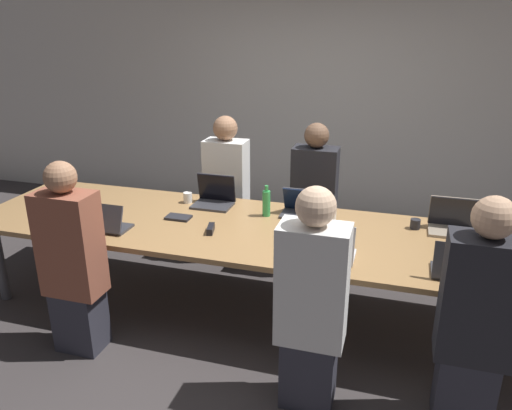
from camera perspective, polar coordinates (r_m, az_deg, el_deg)
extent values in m
plane|color=#383333|center=(4.16, 1.00, -12.08)|extent=(24.00, 24.00, 0.00)
cube|color=beige|center=(5.86, 7.43, 12.08)|extent=(12.00, 0.06, 2.80)
cube|color=#9E7547|center=(3.82, 1.07, -3.05)|extent=(4.71, 1.21, 0.04)
cylinder|color=#4C4C51|center=(4.69, -27.24, -5.77)|extent=(0.08, 0.08, 0.69)
cylinder|color=#4C4C51|center=(5.26, -21.09, -2.04)|extent=(0.08, 0.08, 0.69)
cube|color=#333338|center=(4.28, -5.00, -0.06)|extent=(0.33, 0.24, 0.02)
cube|color=#333338|center=(4.34, -4.52, 2.04)|extent=(0.34, 0.05, 0.24)
cube|color=black|center=(4.33, -4.57, 1.97)|extent=(0.33, 0.05, 0.24)
cube|color=#2D2D38|center=(4.98, -3.27, -3.40)|extent=(0.32, 0.24, 0.45)
cube|color=silver|center=(4.77, -3.41, 3.11)|extent=(0.40, 0.24, 0.73)
sphere|color=#9E7051|center=(4.65, -3.53, 8.76)|extent=(0.23, 0.23, 0.23)
cylinder|color=white|center=(4.39, -7.80, 0.85)|extent=(0.08, 0.08, 0.09)
cube|color=#333338|center=(3.40, 21.90, -7.21)|extent=(0.30, 0.22, 0.02)
cube|color=#333338|center=(3.26, 22.30, -6.08)|extent=(0.31, 0.06, 0.23)
cube|color=#0F1933|center=(3.27, 22.28, -6.04)|extent=(0.30, 0.06, 0.22)
cube|color=#2D2D38|center=(3.32, 22.64, -18.75)|extent=(0.32, 0.24, 0.45)
cube|color=#232328|center=(2.99, 24.19, -9.85)|extent=(0.40, 0.24, 0.73)
sphere|color=tan|center=(2.80, 25.59, -1.30)|extent=(0.23, 0.23, 0.23)
cylinder|color=green|center=(3.50, 26.05, -5.55)|extent=(0.07, 0.07, 0.19)
cylinder|color=green|center=(3.45, 26.34, -3.83)|extent=(0.03, 0.03, 0.04)
cube|color=#333338|center=(4.08, 5.05, -1.13)|extent=(0.31, 0.22, 0.02)
cube|color=#333338|center=(4.10, 5.31, 0.70)|extent=(0.31, 0.10, 0.21)
cube|color=#0F1933|center=(4.10, 5.28, 0.60)|extent=(0.31, 0.10, 0.20)
cube|color=#2D2D38|center=(4.75, 6.40, -4.75)|extent=(0.32, 0.24, 0.45)
cube|color=#232328|center=(4.53, 6.69, 2.03)|extent=(0.40, 0.24, 0.73)
sphere|color=brown|center=(4.40, 6.95, 7.91)|extent=(0.22, 0.22, 0.22)
cylinder|color=white|center=(4.01, 8.56, -1.10)|extent=(0.08, 0.08, 0.09)
cylinder|color=green|center=(4.04, 1.19, 0.17)|extent=(0.06, 0.06, 0.21)
cylinder|color=green|center=(3.99, 1.21, 1.91)|extent=(0.03, 0.03, 0.05)
cube|color=#333338|center=(3.98, -16.40, -2.50)|extent=(0.31, 0.21, 0.02)
cube|color=#333338|center=(3.88, -17.17, -1.41)|extent=(0.32, 0.08, 0.20)
cube|color=#0F1933|center=(3.89, -17.08, -1.41)|extent=(0.31, 0.08, 0.20)
cube|color=#2D2D38|center=(3.87, -19.41, -12.21)|extent=(0.32, 0.24, 0.45)
cube|color=brown|center=(3.59, -20.50, -4.21)|extent=(0.40, 0.24, 0.73)
sphere|color=#9E7051|center=(3.43, -21.47, 2.98)|extent=(0.21, 0.21, 0.21)
cylinder|color=#ADD1E0|center=(4.14, -18.88, -0.61)|extent=(0.08, 0.08, 0.18)
cylinder|color=#ADD1E0|center=(4.11, -19.06, 0.85)|extent=(0.03, 0.03, 0.04)
cube|color=silver|center=(3.42, 8.58, -5.67)|extent=(0.31, 0.25, 0.02)
cube|color=silver|center=(3.27, 8.40, -4.40)|extent=(0.32, 0.05, 0.25)
cube|color=silver|center=(3.28, 8.43, -4.35)|extent=(0.31, 0.05, 0.25)
cube|color=#2D2D38|center=(3.23, 6.02, -18.26)|extent=(0.32, 0.24, 0.45)
cube|color=silver|center=(2.89, 6.46, -9.08)|extent=(0.40, 0.24, 0.73)
sphere|color=beige|center=(2.69, 6.86, -0.18)|extent=(0.23, 0.23, 0.23)
cylinder|color=#232328|center=(3.49, 4.88, -4.41)|extent=(0.09, 0.09, 0.08)
cube|color=gray|center=(4.01, 21.47, -2.90)|extent=(0.34, 0.23, 0.02)
cube|color=gray|center=(4.07, 21.60, -0.67)|extent=(0.34, 0.05, 0.24)
cube|color=black|center=(4.06, 21.61, -0.75)|extent=(0.34, 0.05, 0.23)
cylinder|color=#232328|center=(4.00, 17.74, -2.08)|extent=(0.08, 0.08, 0.08)
cube|color=black|center=(3.77, -5.20, -2.74)|extent=(0.08, 0.16, 0.05)
cube|color=#232328|center=(4.06, -8.86, -1.41)|extent=(0.20, 0.12, 0.02)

